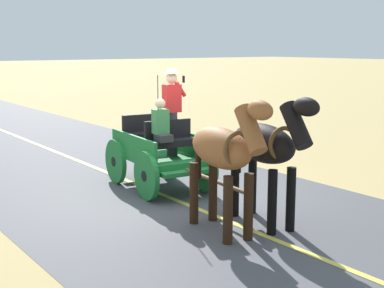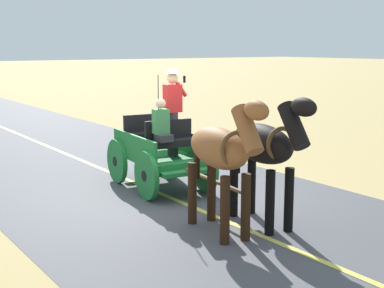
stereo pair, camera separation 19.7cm
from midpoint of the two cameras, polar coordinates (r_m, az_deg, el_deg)
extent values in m
plane|color=tan|center=(10.84, -3.02, -5.57)|extent=(200.00, 200.00, 0.00)
cube|color=#4C4C51|center=(10.84, -3.02, -5.55)|extent=(6.58, 160.00, 0.01)
cube|color=#DBCC4C|center=(10.84, -3.02, -5.53)|extent=(0.12, 160.00, 0.00)
cube|color=#1E7233|center=(11.48, -4.01, -1.30)|extent=(1.41, 2.31, 0.12)
cube|color=#1E7233|center=(11.68, -1.51, 0.32)|extent=(0.27, 2.09, 0.44)
cube|color=#1E7233|center=(11.19, -6.64, -0.18)|extent=(0.27, 2.09, 0.44)
cube|color=#1E7233|center=(10.44, -1.04, -3.00)|extent=(1.10, 0.35, 0.08)
cube|color=#1E7233|center=(12.58, -6.41, -1.16)|extent=(0.74, 0.27, 0.06)
cube|color=black|center=(10.88, -2.62, 0.11)|extent=(1.05, 0.46, 0.14)
cube|color=black|center=(11.00, -3.07, 1.38)|extent=(1.02, 0.18, 0.44)
cube|color=black|center=(11.85, -5.09, 0.91)|extent=(1.05, 0.46, 0.14)
cube|color=black|center=(11.98, -5.47, 2.07)|extent=(1.02, 0.18, 0.44)
cylinder|color=#1E7233|center=(11.16, 0.76, -2.56)|extent=(0.19, 0.97, 0.96)
cylinder|color=black|center=(11.16, 0.76, -2.56)|extent=(0.14, 0.22, 0.21)
cylinder|color=#1E7233|center=(10.57, -5.31, -3.33)|extent=(0.19, 0.97, 0.96)
cylinder|color=black|center=(10.57, -5.31, -3.33)|extent=(0.14, 0.22, 0.21)
cylinder|color=#1E7233|center=(12.47, -2.88, -1.20)|extent=(0.19, 0.97, 0.96)
cylinder|color=black|center=(12.47, -2.88, -1.20)|extent=(0.14, 0.22, 0.21)
cylinder|color=#1E7233|center=(11.95, -8.43, -1.81)|extent=(0.19, 0.97, 0.96)
cylinder|color=black|center=(11.95, -8.43, -1.81)|extent=(0.14, 0.22, 0.21)
cylinder|color=brown|center=(9.61, 1.82, -3.86)|extent=(0.27, 2.00, 0.07)
cylinder|color=black|center=(10.64, -4.09, 3.68)|extent=(0.02, 0.02, 1.30)
cylinder|color=#2D2D33|center=(11.16, -2.60, 1.05)|extent=(0.22, 0.22, 0.90)
cube|color=red|center=(11.07, -2.63, 4.78)|extent=(0.36, 0.25, 0.56)
sphere|color=beige|center=(11.04, -2.65, 6.85)|extent=(0.22, 0.22, 0.22)
cylinder|color=beige|center=(11.03, -2.65, 7.36)|extent=(0.36, 0.36, 0.01)
cylinder|color=beige|center=(11.03, -2.65, 7.62)|extent=(0.20, 0.20, 0.10)
cylinder|color=red|center=(11.10, -1.71, 5.73)|extent=(0.27, 0.11, 0.32)
cube|color=black|center=(11.10, -1.40, 6.77)|extent=(0.03, 0.07, 0.14)
cube|color=#2D2D33|center=(10.63, -3.52, 0.63)|extent=(0.31, 0.35, 0.14)
cube|color=#387F47|center=(10.69, -3.83, 2.36)|extent=(0.32, 0.23, 0.48)
sphere|color=beige|center=(10.65, -3.85, 4.23)|extent=(0.20, 0.20, 0.20)
ellipsoid|color=black|center=(9.04, 6.77, 0.10)|extent=(0.77, 1.62, 0.64)
cylinder|color=black|center=(8.90, 9.63, -5.72)|extent=(0.15, 0.15, 1.05)
cylinder|color=black|center=(8.69, 7.71, -6.06)|extent=(0.15, 0.15, 1.05)
cylinder|color=black|center=(9.76, 5.73, -4.21)|extent=(0.15, 0.15, 1.05)
cylinder|color=black|center=(9.57, 3.90, -4.47)|extent=(0.15, 0.15, 1.05)
cylinder|color=black|center=(8.30, 10.13, 1.91)|extent=(0.35, 0.68, 0.73)
ellipsoid|color=black|center=(8.09, 11.15, 3.82)|extent=(0.29, 0.57, 0.28)
cube|color=black|center=(8.31, 10.05, 2.17)|extent=(0.13, 0.51, 0.56)
cylinder|color=black|center=(9.70, 4.25, -0.98)|extent=(0.11, 0.11, 0.70)
torus|color=brown|center=(8.59, 8.85, 0.05)|extent=(0.55, 0.15, 0.55)
ellipsoid|color=brown|center=(8.57, 2.32, -0.39)|extent=(0.78, 1.63, 0.64)
cylinder|color=black|center=(8.41, 5.23, -6.57)|extent=(0.15, 0.15, 1.05)
cylinder|color=black|center=(8.23, 3.08, -6.92)|extent=(0.15, 0.15, 1.05)
cylinder|color=black|center=(9.31, 1.59, -4.87)|extent=(0.15, 0.15, 1.05)
cylinder|color=black|center=(9.14, -0.41, -5.14)|extent=(0.15, 0.15, 1.05)
cylinder|color=brown|center=(7.79, 5.42, 1.49)|extent=(0.35, 0.68, 0.73)
ellipsoid|color=brown|center=(7.57, 6.37, 3.52)|extent=(0.30, 0.57, 0.28)
cube|color=black|center=(7.80, 5.35, 1.77)|extent=(0.13, 0.51, 0.56)
cylinder|color=black|center=(9.27, 0.03, -1.48)|extent=(0.11, 0.11, 0.70)
torus|color=brown|center=(8.09, 4.25, -0.47)|extent=(0.55, 0.15, 0.55)
camera|label=1|loc=(0.10, -90.54, -0.10)|focal=51.17mm
camera|label=2|loc=(0.10, 89.46, 0.10)|focal=51.17mm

